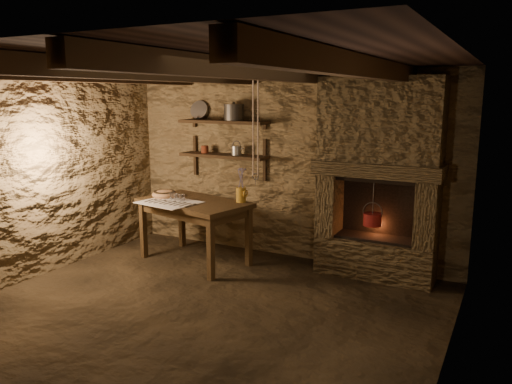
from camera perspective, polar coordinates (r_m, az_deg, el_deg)
The scene contains 25 objects.
floor at distance 5.09m, azimuth -6.27°, elevation -13.38°, with size 4.50×4.50×0.00m, color black.
back_wall at distance 6.45m, azimuth 3.51°, elevation 3.01°, with size 4.50×0.04×2.40m, color brown.
front_wall at distance 3.32m, azimuth -26.51°, elevation -5.84°, with size 4.50×0.04×2.40m, color brown.
left_wall at distance 6.26m, azimuth -23.83°, elevation 1.84°, with size 0.04×4.00×2.40m, color brown.
right_wall at distance 3.94m, azimuth 21.59°, elevation -2.93°, with size 0.04×4.00×2.40m, color brown.
ceiling at distance 4.65m, azimuth -6.90°, elevation 14.68°, with size 4.50×4.00×0.04m, color black.
beam_far_left at distance 5.63m, azimuth -19.85°, elevation 12.55°, with size 0.14×3.95×0.16m, color black.
beam_mid_left at distance 4.94m, azimuth -11.78°, elevation 13.26°, with size 0.14×3.95×0.16m, color black.
beam_mid_right at distance 4.38m, azimuth -1.33°, elevation 13.80°, with size 0.14×3.95×0.16m, color black.
beam_far_right at distance 3.99m, azimuth 11.70°, elevation 13.86°, with size 0.14×3.95×0.16m, color black.
shelf_lower at distance 6.69m, azimuth -3.71°, elevation 4.16°, with size 1.25×0.30×0.04m, color black.
shelf_upper at distance 6.65m, azimuth -3.76°, elevation 8.01°, with size 1.25×0.30×0.04m, color black.
hearth at distance 5.82m, azimuth 13.84°, elevation 2.10°, with size 1.43×0.51×2.30m.
work_table at distance 6.38m, azimuth -7.02°, elevation -4.22°, with size 1.53×1.08×0.79m.
linen_cloth at distance 6.23m, azimuth -9.89°, elevation -1.17°, with size 0.69×0.56×0.01m, color beige.
pewter_cutlery_row at distance 6.21m, azimuth -10.02°, elevation -1.12°, with size 0.58×0.22×0.01m, color gray, non-canonical shape.
drinking_glasses at distance 6.31m, azimuth -9.01°, elevation -0.54°, with size 0.22×0.07×0.09m, color silver, non-canonical shape.
stoneware_jug at distance 6.14m, azimuth -1.71°, elevation 0.52°, with size 0.14×0.14×0.43m.
wooden_bowl at distance 6.56m, azimuth -10.41°, elevation -0.27°, with size 0.33×0.33×0.11m, color #A47247.
iron_stockpot at distance 6.57m, azimuth -2.55°, elevation 8.99°, with size 0.25×0.25×0.19m, color #2E2C29.
tin_pan at distance 6.97m, azimuth -6.51°, elevation 9.32°, with size 0.26×0.26×0.03m, color gray.
small_kettle at distance 6.58m, azimuth -2.25°, elevation 4.77°, with size 0.18×0.13×0.19m, color gray, non-canonical shape.
rusty_tin at distance 6.85m, azimuth -5.87°, elevation 4.87°, with size 0.10×0.10×0.10m, color #5C2112.
red_pot at distance 5.89m, azimuth 13.16°, elevation -2.97°, with size 0.23×0.22×0.54m.
hanging_ropes at distance 5.52m, azimuth -0.06°, elevation 7.94°, with size 0.08×0.08×1.20m, color tan, non-canonical shape.
Camera 1 is at (2.63, -3.82, 2.10)m, focal length 35.00 mm.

